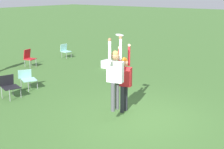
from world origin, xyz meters
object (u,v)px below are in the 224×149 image
object	(u,v)px
camping_chair_2	(9,85)
frisbee	(120,35)
camping_chair_0	(29,57)
person_jumping	(115,72)
cooler_box	(107,64)
person_defending	(124,77)
camping_chair_1	(27,78)
camping_chair_3	(65,50)

from	to	relation	value
camping_chair_2	frisbee	bearing A→B (deg)	122.65
camping_chair_0	person_jumping	bearing A→B (deg)	58.07
cooler_box	camping_chair_2	bearing A→B (deg)	179.93
camping_chair_0	camping_chair_2	bearing A→B (deg)	32.00
frisbee	person_defending	bearing A→B (deg)	5.28
person_defending	camping_chair_2	xyz separation A→B (m)	(-1.42, 4.13, -0.67)
frisbee	cooler_box	xyz separation A→B (m)	(4.71, 4.16, -2.35)
person_jumping	camping_chair_2	bearing A→B (deg)	-6.61
camping_chair_1	person_defending	bearing A→B (deg)	119.95
cooler_box	camping_chair_0	bearing A→B (deg)	123.73
camping_chair_1	person_jumping	bearing A→B (deg)	110.27
camping_chair_2	cooler_box	size ratio (longest dim) A/B	1.64
person_jumping	cooler_box	distance (m)	6.88
person_jumping	person_defending	world-z (taller)	person_jumping
camping_chair_0	camping_chair_1	size ratio (longest dim) A/B	1.16
person_defending	camping_chair_0	world-z (taller)	person_defending
frisbee	camping_chair_2	xyz separation A→B (m)	(-1.11, 4.16, -2.04)
frisbee	camping_chair_0	world-z (taller)	frisbee
camping_chair_0	camping_chair_3	distance (m)	2.73
camping_chair_0	camping_chair_1	xyz separation A→B (m)	(-2.50, -3.03, -0.06)
person_defending	cooler_box	distance (m)	6.11
person_defending	camping_chair_0	distance (m)	7.81
cooler_box	person_defending	bearing A→B (deg)	-136.84
person_jumping	camping_chair_1	world-z (taller)	person_jumping
camping_chair_1	frisbee	bearing A→B (deg)	116.02
person_defending	camping_chair_1	size ratio (longest dim) A/B	2.82
frisbee	camping_chair_2	bearing A→B (deg)	104.96
person_jumping	frisbee	world-z (taller)	frisbee
person_defending	camping_chair_0	size ratio (longest dim) A/B	2.42
person_defending	camping_chair_2	world-z (taller)	person_defending
camping_chair_2	cooler_box	distance (m)	5.83
person_jumping	person_defending	xyz separation A→B (m)	(0.77, 0.21, -0.35)
person_jumping	camping_chair_0	xyz separation A→B (m)	(2.94, 7.68, -1.00)
camping_chair_3	cooler_box	size ratio (longest dim) A/B	1.57
camping_chair_1	camping_chair_3	size ratio (longest dim) A/B	0.97
frisbee	camping_chair_3	world-z (taller)	frisbee
camping_chair_3	frisbee	bearing A→B (deg)	62.11
person_jumping	camping_chair_0	bearing A→B (deg)	-35.98
person_defending	camping_chair_1	bearing A→B (deg)	169.25
camping_chair_2	cooler_box	world-z (taller)	camping_chair_2
person_defending	camping_chair_3	xyz separation A→B (m)	(4.89, 7.58, -0.70)
camping_chair_3	camping_chair_0	bearing A→B (deg)	8.53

